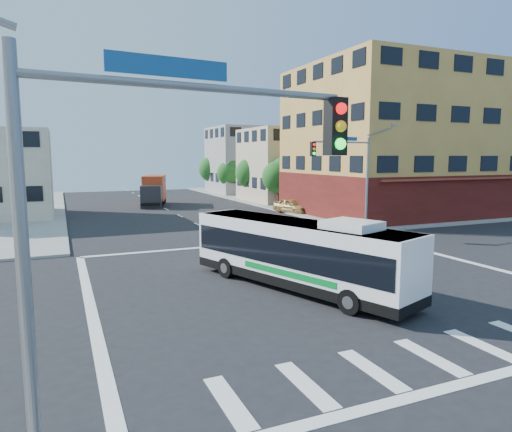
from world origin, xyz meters
name	(u,v)px	position (x,y,z in m)	size (l,w,h in m)	color
ground	(315,282)	(0.00, 0.00, 0.00)	(120.00, 120.00, 0.00)	black
sidewalk_ne	(401,195)	(35.00, 35.00, 0.07)	(50.00, 50.00, 0.15)	gray
corner_building_ne	(397,153)	(19.99, 18.48, 5.89)	(18.10, 15.44, 14.00)	gold
building_east_near	(294,165)	(16.98, 33.98, 4.51)	(12.06, 10.06, 9.00)	tan
building_east_far	(251,160)	(16.98, 47.98, 5.01)	(12.06, 10.06, 10.00)	gray
signal_mast_ne	(350,165)	(9.08, 10.62, 4.98)	(7.91, 1.13, 8.07)	gray
signal_mast_sw	(154,198)	(-9.08, -10.64, 4.98)	(7.91, 1.01, 8.07)	gray
street_tree_a	(279,175)	(11.90, 27.92, 3.59)	(3.60, 3.60, 5.53)	#332212
street_tree_b	(251,171)	(11.90, 35.92, 3.75)	(3.80, 3.80, 5.79)	#332212
street_tree_c	(230,172)	(11.90, 43.92, 3.46)	(3.40, 3.40, 5.29)	#332212
street_tree_d	(212,167)	(11.90, 51.92, 3.88)	(4.00, 4.00, 6.03)	#332212
transit_bus	(298,253)	(-1.25, -0.62, 1.56)	(5.85, 10.91, 3.19)	black
box_truck	(154,191)	(-0.50, 35.20, 1.65)	(4.19, 7.87, 3.40)	#252429
parked_car	(292,206)	(10.72, 22.60, 0.73)	(1.72, 4.27, 1.46)	#B78E49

